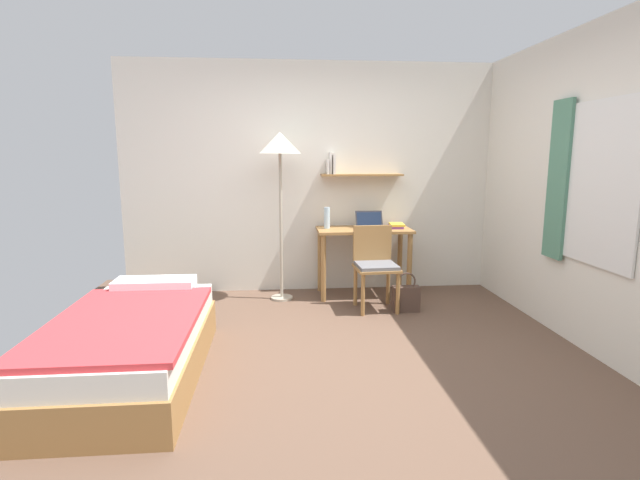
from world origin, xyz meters
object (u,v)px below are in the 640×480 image
object	(u,v)px
bed	(132,345)
desk_chair	(375,263)
handbag	(406,298)
book_stack	(396,226)
water_bottle	(327,218)
desk	(364,242)
laptop	(369,224)
standing_lamp	(280,151)

from	to	relation	value
bed	desk_chair	xyz separation A→B (m)	(2.03, 1.42, 0.24)
bed	handbag	distance (m)	2.65
handbag	book_stack	bearing A→B (deg)	86.44
water_bottle	handbag	size ratio (longest dim) A/B	0.58
bed	desk	bearing A→B (deg)	43.63
laptop	water_bottle	distance (m)	0.48
bed	desk	xyz separation A→B (m)	(1.99, 1.90, 0.37)
desk	book_stack	bearing A→B (deg)	3.00
desk	handbag	bearing A→B (deg)	-62.14
desk	water_bottle	xyz separation A→B (m)	(-0.41, 0.05, 0.27)
standing_lamp	handbag	bearing A→B (deg)	-23.60
desk	desk_chair	bearing A→B (deg)	-85.87
desk	desk_chair	size ratio (longest dim) A/B	1.23
standing_lamp	water_bottle	world-z (taller)	standing_lamp
standing_lamp	handbag	distance (m)	2.00
laptop	water_bottle	xyz separation A→B (m)	(-0.48, 0.01, 0.07)
desk_chair	laptop	size ratio (longest dim) A/B	2.75
desk	standing_lamp	xyz separation A→B (m)	(-0.92, -0.08, 1.00)
bed	water_bottle	world-z (taller)	water_bottle
standing_lamp	book_stack	xyz separation A→B (m)	(1.29, 0.10, -0.82)
standing_lamp	water_bottle	bearing A→B (deg)	13.85
bed	standing_lamp	xyz separation A→B (m)	(1.07, 1.82, 1.37)
bed	desk_chair	bearing A→B (deg)	34.97
desk_chair	laptop	bearing A→B (deg)	86.22
desk	standing_lamp	distance (m)	1.36
standing_lamp	laptop	size ratio (longest dim) A/B	5.85
desk_chair	water_bottle	size ratio (longest dim) A/B	3.58
desk_chair	handbag	world-z (taller)	desk_chair
water_bottle	standing_lamp	bearing A→B (deg)	-166.15
bed	handbag	size ratio (longest dim) A/B	4.53
laptop	book_stack	bearing A→B (deg)	-2.87
bed	desk	distance (m)	2.78
bed	desk	world-z (taller)	desk
handbag	bed	bearing A→B (deg)	-151.20
bed	standing_lamp	distance (m)	2.52
water_bottle	book_stack	world-z (taller)	water_bottle
bed	standing_lamp	bearing A→B (deg)	59.51
desk_chair	handbag	size ratio (longest dim) A/B	2.09
book_stack	bed	bearing A→B (deg)	-140.91
bed	laptop	xyz separation A→B (m)	(2.06, 1.93, 0.57)
book_stack	laptop	bearing A→B (deg)	177.13
laptop	water_bottle	world-z (taller)	water_bottle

